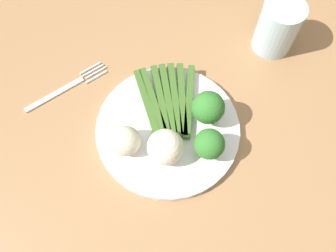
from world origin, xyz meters
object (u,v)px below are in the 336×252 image
(water_glass, at_px, (278,27))
(plate, at_px, (168,129))
(cauliflower_right, at_px, (166,147))
(cauliflower_back, at_px, (126,141))
(broccoli_outer_edge, at_px, (208,108))
(broccoli_front_left, at_px, (209,144))
(asparagus_bundle, at_px, (168,101))
(fork, at_px, (67,88))
(dining_table, at_px, (150,135))

(water_glass, bearing_deg, plate, -95.95)
(cauliflower_right, bearing_deg, cauliflower_back, -149.49)
(plate, relative_size, broccoli_outer_edge, 3.69)
(plate, height_order, water_glass, water_glass)
(cauliflower_right, bearing_deg, plate, 126.62)
(broccoli_outer_edge, bearing_deg, plate, -124.02)
(broccoli_front_left, height_order, water_glass, water_glass)
(cauliflower_right, bearing_deg, broccoli_outer_edge, 84.48)
(plate, bearing_deg, cauliflower_right, -53.38)
(asparagus_bundle, height_order, water_glass, water_glass)
(plate, bearing_deg, asparagus_bundle, 130.95)
(plate, xyz_separation_m, water_glass, (0.03, 0.28, 0.04))
(broccoli_front_left, distance_m, cauliflower_back, 0.14)
(water_glass, bearing_deg, asparagus_bundle, -104.11)
(broccoli_outer_edge, bearing_deg, water_glass, 92.41)
(fork, bearing_deg, plate, -60.10)
(dining_table, height_order, plate, plate)
(asparagus_bundle, relative_size, fork, 0.99)
(fork, bearing_deg, broccoli_outer_edge, -50.65)
(asparagus_bundle, distance_m, cauliflower_right, 0.10)
(dining_table, xyz_separation_m, plate, (0.05, 0.00, 0.10))
(asparagus_bundle, relative_size, water_glass, 1.62)
(cauliflower_back, height_order, water_glass, water_glass)
(broccoli_front_left, bearing_deg, asparagus_bundle, 165.92)
(plate, distance_m, broccoli_front_left, 0.09)
(broccoli_front_left, bearing_deg, fork, -166.33)
(asparagus_bundle, xyz_separation_m, broccoli_front_left, (0.11, -0.03, 0.03))
(dining_table, distance_m, asparagus_bundle, 0.12)
(asparagus_bundle, relative_size, cauliflower_right, 2.74)
(fork, bearing_deg, broccoli_front_left, -62.91)
(cauliflower_right, bearing_deg, water_glass, 90.01)
(broccoli_outer_edge, relative_size, fork, 0.41)
(plate, height_order, asparagus_bundle, asparagus_bundle)
(asparagus_bundle, bearing_deg, broccoli_outer_edge, -124.18)
(plate, distance_m, cauliflower_right, 0.06)
(plate, xyz_separation_m, fork, (-0.20, -0.06, -0.01))
(asparagus_bundle, xyz_separation_m, cauliflower_back, (0.00, -0.11, 0.02))
(cauliflower_right, bearing_deg, dining_table, 153.55)
(broccoli_front_left, xyz_separation_m, fork, (-0.28, -0.07, -0.05))
(dining_table, height_order, cauliflower_right, cauliflower_right)
(asparagus_bundle, relative_size, broccoli_outer_edge, 2.40)
(dining_table, distance_m, cauliflower_back, 0.15)
(broccoli_outer_edge, bearing_deg, cauliflower_right, -95.52)
(broccoli_outer_edge, bearing_deg, asparagus_bundle, -164.00)
(dining_table, xyz_separation_m, asparagus_bundle, (0.02, 0.04, 0.11))
(cauliflower_right, distance_m, water_glass, 0.32)
(cauliflower_right, height_order, fork, cauliflower_right)
(dining_table, relative_size, broccoli_outer_edge, 20.53)
(dining_table, xyz_separation_m, cauliflower_right, (0.08, -0.04, 0.14))
(plate, xyz_separation_m, broccoli_front_left, (0.08, 0.01, 0.04))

